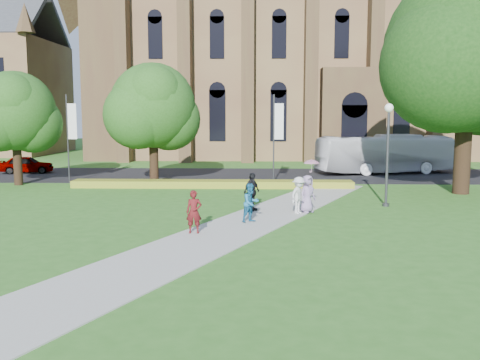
{
  "coord_description": "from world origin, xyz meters",
  "views": [
    {
      "loc": [
        0.81,
        -20.81,
        4.76
      ],
      "look_at": [
        0.06,
        4.34,
        1.6
      ],
      "focal_mm": 40.0,
      "sensor_mm": 36.0,
      "label": 1
    }
  ],
  "objects_px": {
    "streetlamp": "(388,142)",
    "tour_coach": "(385,154)",
    "large_tree": "(468,50)",
    "car_0": "(26,164)",
    "pedestrian_0": "(194,212)"
  },
  "relations": [
    {
      "from": "large_tree",
      "to": "car_0",
      "type": "relative_size",
      "value": 3.25
    },
    {
      "from": "streetlamp",
      "to": "tour_coach",
      "type": "xyz_separation_m",
      "value": [
        3.5,
        15.0,
        -1.74
      ]
    },
    {
      "from": "car_0",
      "to": "streetlamp",
      "type": "bearing_deg",
      "value": -130.84
    },
    {
      "from": "pedestrian_0",
      "to": "streetlamp",
      "type": "bearing_deg",
      "value": 33.54
    },
    {
      "from": "streetlamp",
      "to": "car_0",
      "type": "height_order",
      "value": "streetlamp"
    },
    {
      "from": "tour_coach",
      "to": "pedestrian_0",
      "type": "distance_m",
      "value": 25.07
    },
    {
      "from": "streetlamp",
      "to": "tour_coach",
      "type": "bearing_deg",
      "value": 76.88
    },
    {
      "from": "large_tree",
      "to": "pedestrian_0",
      "type": "relative_size",
      "value": 7.73
    },
    {
      "from": "streetlamp",
      "to": "pedestrian_0",
      "type": "bearing_deg",
      "value": -143.93
    },
    {
      "from": "pedestrian_0",
      "to": "large_tree",
      "type": "bearing_deg",
      "value": 34.78
    },
    {
      "from": "streetlamp",
      "to": "tour_coach",
      "type": "height_order",
      "value": "streetlamp"
    },
    {
      "from": "car_0",
      "to": "pedestrian_0",
      "type": "bearing_deg",
      "value": -153.93
    },
    {
      "from": "car_0",
      "to": "pedestrian_0",
      "type": "xyz_separation_m",
      "value": [
        15.81,
        -21.05,
        0.18
      ]
    },
    {
      "from": "streetlamp",
      "to": "tour_coach",
      "type": "distance_m",
      "value": 15.5
    },
    {
      "from": "car_0",
      "to": "pedestrian_0",
      "type": "distance_m",
      "value": 26.33
    }
  ]
}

